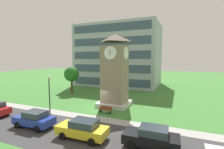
{
  "coord_description": "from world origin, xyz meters",
  "views": [
    {
      "loc": [
        10.73,
        -20.44,
        7.04
      ],
      "look_at": [
        0.87,
        3.17,
        4.61
      ],
      "focal_mm": 26.06,
      "sensor_mm": 36.0,
      "label": 1
    }
  ],
  "objects_px": {
    "parked_car_blue": "(34,119)",
    "parked_car_black": "(151,137)",
    "parked_car_yellow": "(83,129)",
    "clock_tower": "(115,74)",
    "street_lamp": "(49,91)",
    "tree_streetside": "(72,74)",
    "park_bench": "(105,109)"
  },
  "relations": [
    {
      "from": "street_lamp",
      "to": "parked_car_black",
      "type": "distance_m",
      "value": 13.42
    },
    {
      "from": "clock_tower",
      "to": "street_lamp",
      "type": "xyz_separation_m",
      "value": [
        -5.85,
        -7.29,
        -1.65
      ]
    },
    {
      "from": "parked_car_black",
      "to": "parked_car_blue",
      "type": "bearing_deg",
      "value": -176.71
    },
    {
      "from": "park_bench",
      "to": "tree_streetside",
      "type": "distance_m",
      "value": 14.8
    },
    {
      "from": "street_lamp",
      "to": "parked_car_black",
      "type": "xyz_separation_m",
      "value": [
        12.96,
        -2.65,
        -2.29
      ]
    },
    {
      "from": "clock_tower",
      "to": "street_lamp",
      "type": "distance_m",
      "value": 9.49
    },
    {
      "from": "tree_streetside",
      "to": "parked_car_black",
      "type": "bearing_deg",
      "value": -38.41
    },
    {
      "from": "parked_car_blue",
      "to": "parked_car_yellow",
      "type": "xyz_separation_m",
      "value": [
        5.96,
        -0.13,
        0.0
      ]
    },
    {
      "from": "street_lamp",
      "to": "tree_streetside",
      "type": "bearing_deg",
      "value": 114.87
    },
    {
      "from": "clock_tower",
      "to": "parked_car_yellow",
      "type": "xyz_separation_m",
      "value": [
        1.19,
        -10.75,
        -3.94
      ]
    },
    {
      "from": "clock_tower",
      "to": "tree_streetside",
      "type": "relative_size",
      "value": 1.95
    },
    {
      "from": "park_bench",
      "to": "tree_streetside",
      "type": "xyz_separation_m",
      "value": [
        -11.6,
        8.52,
        3.46
      ]
    },
    {
      "from": "park_bench",
      "to": "parked_car_blue",
      "type": "bearing_deg",
      "value": -125.71
    },
    {
      "from": "park_bench",
      "to": "parked_car_blue",
      "type": "distance_m",
      "value": 8.47
    },
    {
      "from": "clock_tower",
      "to": "parked_car_yellow",
      "type": "height_order",
      "value": "clock_tower"
    },
    {
      "from": "clock_tower",
      "to": "street_lamp",
      "type": "height_order",
      "value": "clock_tower"
    },
    {
      "from": "park_bench",
      "to": "street_lamp",
      "type": "distance_m",
      "value": 7.48
    },
    {
      "from": "tree_streetside",
      "to": "parked_car_yellow",
      "type": "distance_m",
      "value": 20.23
    },
    {
      "from": "parked_car_blue",
      "to": "parked_car_black",
      "type": "distance_m",
      "value": 11.9
    },
    {
      "from": "parked_car_yellow",
      "to": "park_bench",
      "type": "bearing_deg",
      "value": 98.33
    },
    {
      "from": "clock_tower",
      "to": "parked_car_black",
      "type": "relative_size",
      "value": 2.43
    },
    {
      "from": "parked_car_blue",
      "to": "parked_car_yellow",
      "type": "bearing_deg",
      "value": -1.22
    },
    {
      "from": "street_lamp",
      "to": "tree_streetside",
      "type": "relative_size",
      "value": 0.91
    },
    {
      "from": "parked_car_blue",
      "to": "parked_car_yellow",
      "type": "distance_m",
      "value": 5.96
    },
    {
      "from": "clock_tower",
      "to": "parked_car_blue",
      "type": "relative_size",
      "value": 2.49
    },
    {
      "from": "clock_tower",
      "to": "street_lamp",
      "type": "bearing_deg",
      "value": -128.75
    },
    {
      "from": "park_bench",
      "to": "parked_car_black",
      "type": "relative_size",
      "value": 0.41
    },
    {
      "from": "parked_car_black",
      "to": "street_lamp",
      "type": "bearing_deg",
      "value": 168.43
    },
    {
      "from": "tree_streetside",
      "to": "parked_car_black",
      "type": "height_order",
      "value": "tree_streetside"
    },
    {
      "from": "parked_car_blue",
      "to": "tree_streetside",
      "type": "bearing_deg",
      "value": 113.43
    },
    {
      "from": "park_bench",
      "to": "parked_car_blue",
      "type": "height_order",
      "value": "parked_car_blue"
    },
    {
      "from": "parked_car_yellow",
      "to": "parked_car_black",
      "type": "distance_m",
      "value": 5.97
    }
  ]
}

